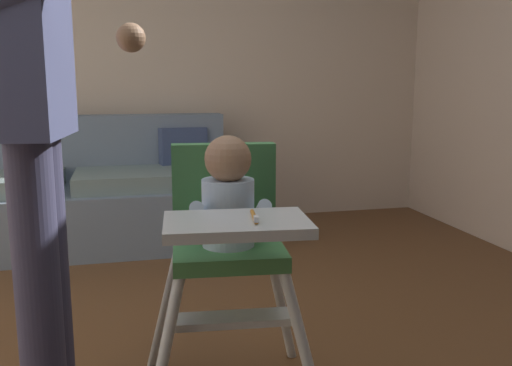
# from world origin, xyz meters

# --- Properties ---
(wall_far) EXTENTS (5.30, 0.06, 2.71)m
(wall_far) POSITION_xyz_m (0.00, 2.52, 1.36)
(wall_far) COLOR beige
(wall_far) RESTS_ON ground
(couch) EXTENTS (2.18, 0.86, 0.86)m
(couch) POSITION_xyz_m (-0.54, 2.00, 0.33)
(couch) COLOR slate
(couch) RESTS_ON ground
(high_chair) EXTENTS (0.66, 0.77, 0.93)m
(high_chair) POSITION_xyz_m (0.13, -0.13, 0.64)
(high_chair) COLOR silver
(high_chair) RESTS_ON ground
(adult_standing) EXTENTS (0.51, 0.54, 1.70)m
(adult_standing) POSITION_xyz_m (-0.45, -0.05, 0.96)
(adult_standing) COLOR #3B3A57
(adult_standing) RESTS_ON ground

